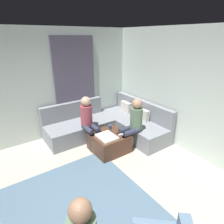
{
  "coord_description": "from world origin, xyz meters",
  "views": [
    {
      "loc": [
        1.71,
        -0.7,
        2.5
      ],
      "look_at": [
        -1.63,
        1.63,
        0.85
      ],
      "focal_mm": 30.47,
      "sensor_mm": 36.0,
      "label": 1
    }
  ],
  "objects_px": {
    "coffee_mug": "(110,127)",
    "game_remote": "(121,134)",
    "ottoman": "(109,142)",
    "sectional_couch": "(110,125)",
    "person_on_couch_back": "(133,122)",
    "person_on_couch_side": "(89,120)"
  },
  "relations": [
    {
      "from": "coffee_mug",
      "to": "person_on_couch_side",
      "type": "relative_size",
      "value": 0.08
    },
    {
      "from": "sectional_couch",
      "to": "coffee_mug",
      "type": "distance_m",
      "value": 0.54
    },
    {
      "from": "sectional_couch",
      "to": "coffee_mug",
      "type": "height_order",
      "value": "sectional_couch"
    },
    {
      "from": "coffee_mug",
      "to": "game_remote",
      "type": "distance_m",
      "value": 0.4
    },
    {
      "from": "game_remote",
      "to": "sectional_couch",
      "type": "bearing_deg",
      "value": 163.08
    },
    {
      "from": "coffee_mug",
      "to": "ottoman",
      "type": "bearing_deg",
      "value": -39.29
    },
    {
      "from": "coffee_mug",
      "to": "person_on_couch_back",
      "type": "relative_size",
      "value": 0.08
    },
    {
      "from": "sectional_couch",
      "to": "game_remote",
      "type": "height_order",
      "value": "sectional_couch"
    },
    {
      "from": "coffee_mug",
      "to": "game_remote",
      "type": "height_order",
      "value": "coffee_mug"
    },
    {
      "from": "person_on_couch_back",
      "to": "person_on_couch_side",
      "type": "xyz_separation_m",
      "value": [
        -0.7,
        -0.76,
        0.0
      ]
    },
    {
      "from": "ottoman",
      "to": "coffee_mug",
      "type": "height_order",
      "value": "coffee_mug"
    },
    {
      "from": "game_remote",
      "to": "person_on_couch_back",
      "type": "bearing_deg",
      "value": 84.6
    },
    {
      "from": "game_remote",
      "to": "person_on_couch_side",
      "type": "bearing_deg",
      "value": -145.67
    },
    {
      "from": "ottoman",
      "to": "person_on_couch_side",
      "type": "bearing_deg",
      "value": -154.08
    },
    {
      "from": "coffee_mug",
      "to": "game_remote",
      "type": "bearing_deg",
      "value": 5.71
    },
    {
      "from": "person_on_couch_side",
      "to": "ottoman",
      "type": "bearing_deg",
      "value": 115.92
    },
    {
      "from": "ottoman",
      "to": "person_on_couch_side",
      "type": "height_order",
      "value": "person_on_couch_side"
    },
    {
      "from": "sectional_couch",
      "to": "person_on_couch_back",
      "type": "height_order",
      "value": "person_on_couch_back"
    },
    {
      "from": "ottoman",
      "to": "person_on_couch_side",
      "type": "relative_size",
      "value": 0.63
    },
    {
      "from": "sectional_couch",
      "to": "person_on_couch_back",
      "type": "xyz_separation_m",
      "value": [
        0.85,
        0.06,
        0.38
      ]
    },
    {
      "from": "ottoman",
      "to": "coffee_mug",
      "type": "xyz_separation_m",
      "value": [
        -0.22,
        0.18,
        0.26
      ]
    },
    {
      "from": "ottoman",
      "to": "game_remote",
      "type": "bearing_deg",
      "value": 50.71
    }
  ]
}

